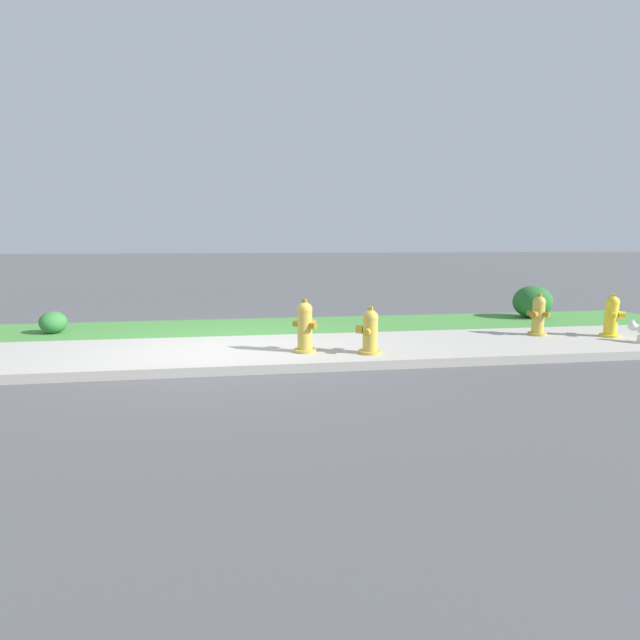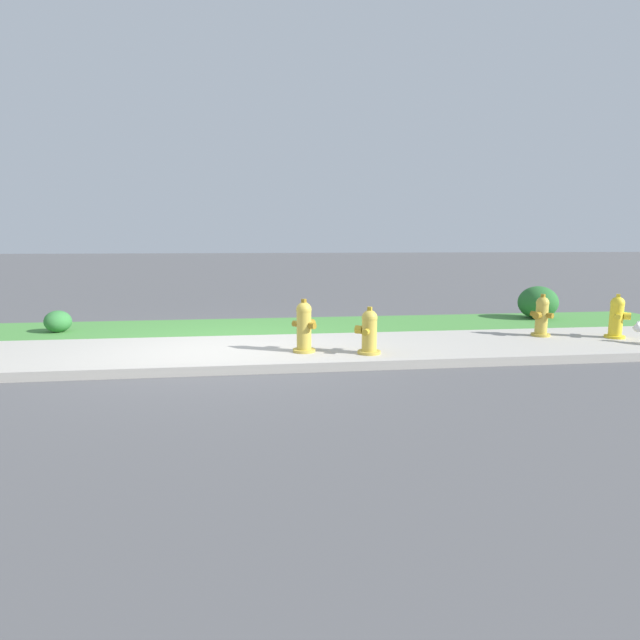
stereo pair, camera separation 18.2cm
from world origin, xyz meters
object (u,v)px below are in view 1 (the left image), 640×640
Objects in this scene: fire_hydrant_mid_block at (370,332)px; shrub_bush_near_lamp at (533,302)px; fire_hydrant_at_driveway at (612,316)px; shrub_bush_far_verge at (53,322)px; fire_hydrant_by_grass_verge at (538,316)px; fire_hydrant_far_end at (305,327)px.

fire_hydrant_mid_block reaches higher than shrub_bush_near_lamp.
fire_hydrant_at_driveway is 1.63× the size of shrub_bush_far_verge.
fire_hydrant_at_driveway is 4.39m from fire_hydrant_mid_block.
fire_hydrant_by_grass_verge is at bearing -41.94° from fire_hydrant_mid_block.
shrub_bush_near_lamp is 9.36m from shrub_bush_far_verge.
fire_hydrant_far_end reaches higher than shrub_bush_near_lamp.
fire_hydrant_by_grass_verge is (4.11, 0.70, -0.03)m from fire_hydrant_far_end.
fire_hydrant_far_end is (-5.25, -0.39, 0.02)m from fire_hydrant_at_driveway.
fire_hydrant_at_driveway reaches higher than shrub_bush_far_verge.
fire_hydrant_far_end is at bearing 107.20° from fire_hydrant_mid_block.
fire_hydrant_mid_block is at bearing 29.99° from fire_hydrant_far_end.
shrub_bush_far_verge is (-9.45, 1.79, -0.16)m from fire_hydrant_at_driveway.
fire_hydrant_at_driveway is 0.95× the size of fire_hydrant_far_end.
fire_hydrant_far_end is at bearing 69.35° from fire_hydrant_by_grass_verge.
fire_hydrant_at_driveway is at bearing -87.48° from shrub_bush_near_lamp.
fire_hydrant_mid_block is 1.50× the size of shrub_bush_far_verge.
fire_hydrant_at_driveway is 9.62m from shrub_bush_far_verge.
fire_hydrant_at_driveway is 1.08× the size of fire_hydrant_mid_block.
fire_hydrant_far_end is 1.72× the size of shrub_bush_far_verge.
fire_hydrant_by_grass_verge is (-1.15, 0.31, -0.01)m from fire_hydrant_at_driveway.
shrub_bush_near_lamp is at bearing -143.88° from fire_hydrant_at_driveway.
shrub_bush_far_verge is (-9.35, -0.40, -0.14)m from shrub_bush_near_lamp.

